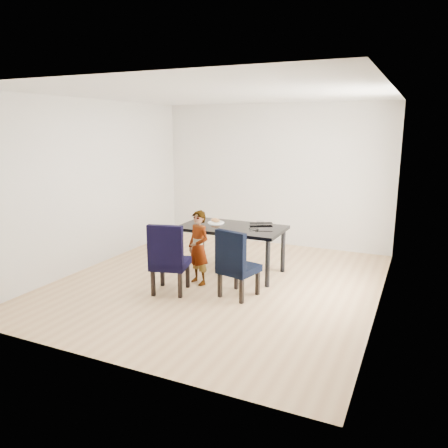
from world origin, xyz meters
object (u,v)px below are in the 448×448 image
at_px(chair_left, 170,257).
at_px(child, 199,248).
at_px(laptop, 261,223).
at_px(dining_table, 232,250).
at_px(plate, 216,223).
at_px(chair_right, 239,263).

relative_size(chair_left, child, 0.91).
relative_size(child, laptop, 3.01).
relative_size(dining_table, laptop, 4.41).
distance_m(dining_table, plate, 0.52).
xyz_separation_m(chair_left, laptop, (0.79, 1.46, 0.26)).
distance_m(dining_table, child, 0.72).
distance_m(chair_right, plate, 1.30).
relative_size(dining_table, chair_right, 1.69).
xyz_separation_m(chair_left, plate, (0.12, 1.22, 0.26)).
bearing_deg(chair_left, laptop, 47.18).
bearing_deg(chair_left, plate, 70.09).
relative_size(dining_table, chair_left, 1.60).
height_order(chair_right, plate, chair_right).
xyz_separation_m(dining_table, chair_left, (-0.45, -1.11, 0.12)).
xyz_separation_m(dining_table, chair_right, (0.48, -0.86, 0.10)).
xyz_separation_m(dining_table, plate, (-0.33, 0.11, 0.38)).
height_order(chair_left, child, child).
height_order(chair_right, laptop, chair_right).
distance_m(chair_right, laptop, 1.26).
height_order(chair_left, chair_right, chair_left).
bearing_deg(laptop, chair_right, 68.11).
height_order(dining_table, chair_right, chair_right).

